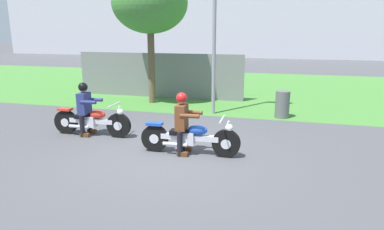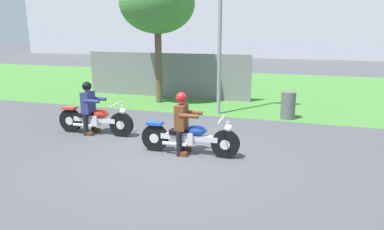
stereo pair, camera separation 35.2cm
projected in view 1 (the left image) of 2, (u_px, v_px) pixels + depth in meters
name	position (u px, v px, depth m)	size (l,w,h in m)	color
ground	(167.00, 156.00, 7.59)	(120.00, 120.00, 0.00)	#4C4C51
grass_verge	(233.00, 87.00, 16.77)	(60.00, 12.00, 0.01)	#478438
motorcycle_lead	(190.00, 138.00, 7.61)	(2.25, 0.66, 0.87)	black
rider_lead	(182.00, 119.00, 7.55)	(0.56, 0.48, 1.39)	black
motorcycle_follow	(92.00, 121.00, 8.98)	(2.16, 0.66, 0.88)	black
rider_follow	(85.00, 105.00, 8.92)	(0.56, 0.48, 1.40)	black
tree_roadside	(150.00, 3.00, 12.33)	(2.73, 2.73, 4.75)	brown
trash_can	(282.00, 104.00, 10.81)	(0.44, 0.44, 0.85)	#595E5B
fence_segment	(158.00, 75.00, 14.05)	(7.00, 0.06, 1.80)	slate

